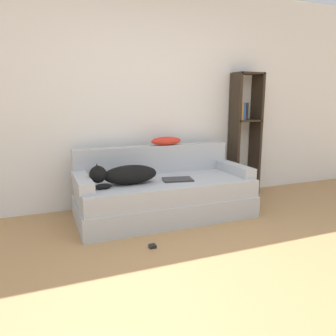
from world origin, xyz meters
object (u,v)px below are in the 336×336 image
(dog, at_px, (124,175))
(throw_pillow, at_px, (166,141))
(laptop, at_px, (178,179))
(couch, at_px, (165,198))
(bookshelf, at_px, (245,128))
(power_adapter, at_px, (152,246))

(dog, bearing_deg, throw_pillow, 33.07)
(dog, bearing_deg, laptop, -3.46)
(couch, xyz_separation_m, bookshelf, (1.38, 0.47, 0.72))
(bookshelf, bearing_deg, laptop, -155.97)
(couch, bearing_deg, throw_pillow, 66.14)
(couch, xyz_separation_m, power_adapter, (-0.41, -0.73, -0.20))
(couch, relative_size, power_adapter, 32.54)
(bookshelf, xyz_separation_m, power_adapter, (-1.79, -1.20, -0.92))
(dog, bearing_deg, couch, 6.42)
(dog, xyz_separation_m, laptop, (0.60, -0.04, -0.10))
(couch, bearing_deg, dog, -173.58)
(dog, distance_m, bookshelf, 1.97)
(throw_pillow, xyz_separation_m, power_adapter, (-0.57, -1.10, -0.81))
(power_adapter, bearing_deg, bookshelf, 33.97)
(throw_pillow, distance_m, power_adapter, 1.48)
(power_adapter, bearing_deg, throw_pillow, 62.53)
(dog, xyz_separation_m, power_adapter, (0.07, -0.68, -0.53))
(laptop, distance_m, bookshelf, 1.46)
(throw_pillow, bearing_deg, bookshelf, 5.03)
(couch, xyz_separation_m, dog, (-0.48, -0.05, 0.33))
(laptop, bearing_deg, couch, 153.72)
(couch, distance_m, dog, 0.58)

